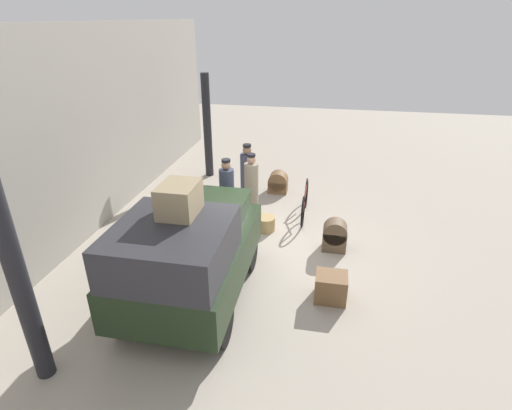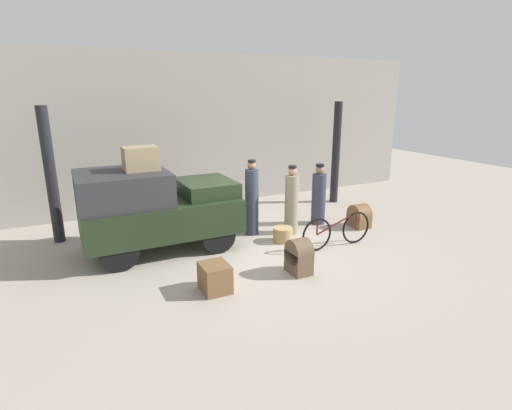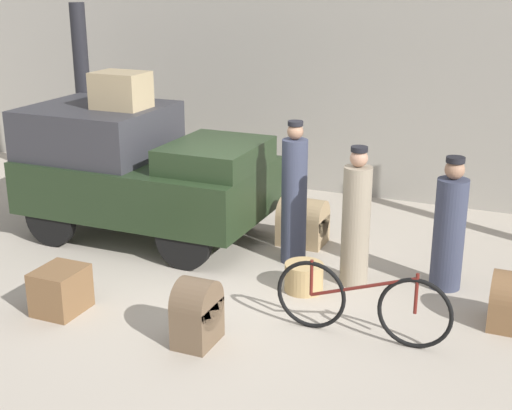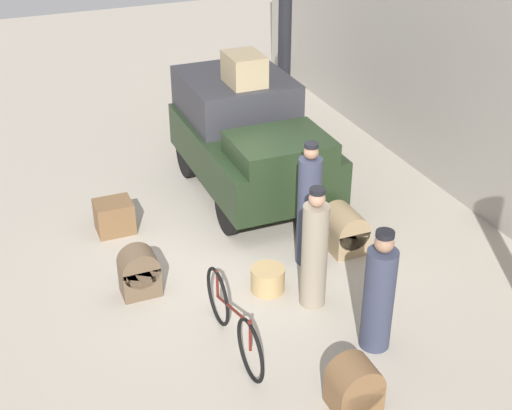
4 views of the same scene
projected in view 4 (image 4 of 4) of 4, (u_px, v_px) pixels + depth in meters
ground_plane at (238, 258)px, 10.30m from camera, size 30.00×30.00×0.00m
station_building_facade at (493, 74)px, 10.54m from camera, size 16.00×0.15×4.50m
canopy_pillar_left at (284, 57)px, 13.45m from camera, size 0.25×0.25×3.13m
truck at (249, 135)px, 11.67m from camera, size 3.33×1.84×1.82m
bicycle at (233, 321)px, 8.43m from camera, size 1.84×0.04×0.81m
wicker_basket at (268, 279)px, 9.56m from camera, size 0.46×0.46×0.34m
porter_with_bicycle at (379, 295)px, 8.31m from camera, size 0.37×0.37×1.61m
porter_lifting_near_truck at (314, 252)px, 9.01m from camera, size 0.34×0.34×1.70m
porter_carrying_trunk at (309, 209)px, 9.82m from camera, size 0.33×0.33×1.85m
suitcase_tan_flat at (114, 217)px, 10.85m from camera, size 0.48×0.56×0.50m
suitcase_black_upright at (139, 272)px, 9.40m from camera, size 0.37×0.51×0.70m
trunk_large_brown at (355, 386)px, 7.66m from camera, size 0.41×0.54×0.61m
trunk_barrel_dark at (344, 230)px, 10.40m from camera, size 0.62×0.51×0.65m
trunk_on_truck_roof at (244, 69)px, 11.30m from camera, size 0.71×0.55×0.49m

